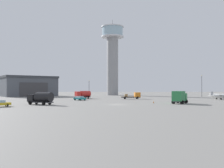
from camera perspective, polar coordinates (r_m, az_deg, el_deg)
name	(u,v)px	position (r m, az deg, el deg)	size (l,w,h in m)	color
ground_plane	(118,105)	(59.44, 1.38, -4.80)	(400.00, 400.00, 0.00)	gray
control_tower	(113,53)	(138.87, 0.12, 7.31)	(12.67, 12.67, 42.65)	gray
hangar	(27,86)	(128.92, -19.12, -0.50)	(32.70, 32.16, 9.75)	#4C5159
airplane_white	(219,96)	(93.22, 23.66, -2.52)	(7.41, 9.44, 2.81)	white
truck_fuel_tanker_red	(83,94)	(93.13, -6.76, -2.38)	(6.07, 5.01, 2.92)	#38383D
truck_fuel_tanker_black	(41,98)	(61.12, -16.18, -3.10)	(6.71, 4.86, 3.01)	#38383D
truck_flatbed_orange	(134,96)	(89.95, 5.03, -2.73)	(7.22, 3.64, 2.40)	#38383D
truck_box_green	(179,97)	(64.74, 15.43, -2.89)	(5.11, 6.18, 3.21)	#38383D
car_teal	(80,98)	(80.23, -7.54, -3.26)	(4.43, 4.58, 1.37)	teal
light_post_west	(202,84)	(117.34, 20.17, -0.01)	(0.44, 0.44, 9.88)	#38383D
light_post_east	(89,87)	(111.61, -5.37, -0.64)	(0.44, 0.44, 7.59)	#38383D
traffic_cone_near_left	(154,102)	(65.90, 9.66, -4.14)	(0.36, 0.36, 0.62)	black
traffic_cone_near_right	(33,101)	(75.06, -17.98, -3.74)	(0.36, 0.36, 0.55)	black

